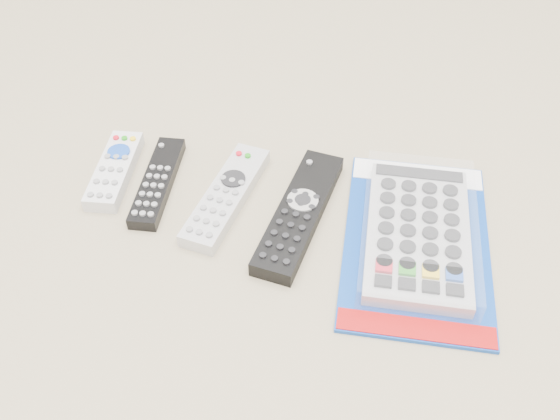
% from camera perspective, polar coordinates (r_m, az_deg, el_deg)
% --- Properties ---
extents(remote_small_grey, '(0.06, 0.16, 0.02)m').
position_cam_1_polar(remote_small_grey, '(0.94, -14.89, 3.56)').
color(remote_small_grey, silver).
rests_on(remote_small_grey, ground).
extents(remote_slim_black, '(0.05, 0.18, 0.02)m').
position_cam_1_polar(remote_slim_black, '(0.90, -11.13, 2.53)').
color(remote_slim_black, black).
rests_on(remote_slim_black, ground).
extents(remote_silver_dvd, '(0.09, 0.21, 0.02)m').
position_cam_1_polar(remote_silver_dvd, '(0.87, -4.94, 1.29)').
color(remote_silver_dvd, '#B4B4B9').
rests_on(remote_silver_dvd, ground).
extents(remote_large_black, '(0.10, 0.24, 0.03)m').
position_cam_1_polar(remote_large_black, '(0.84, 1.78, -0.27)').
color(remote_large_black, black).
rests_on(remote_large_black, ground).
extents(jumbo_remote_packaged, '(0.19, 0.31, 0.04)m').
position_cam_1_polar(jumbo_remote_packaged, '(0.83, 12.51, -1.96)').
color(jumbo_remote_packaged, '#0D3A95').
rests_on(jumbo_remote_packaged, ground).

